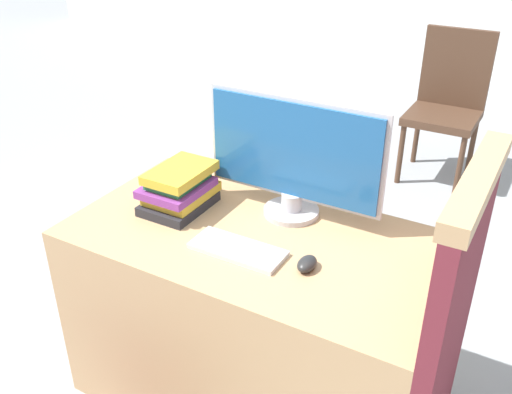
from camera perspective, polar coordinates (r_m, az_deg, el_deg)
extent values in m
cube|color=tan|center=(2.13, -0.01, -12.12)|extent=(1.27, 0.69, 0.73)
cube|color=maroon|center=(1.81, 18.11, -14.90)|extent=(0.05, 0.58, 1.10)
cube|color=tan|center=(1.49, 21.40, 1.50)|extent=(0.07, 0.58, 0.05)
cylinder|color=#B7B7BC|center=(2.03, 3.55, -1.42)|extent=(0.20, 0.20, 0.02)
cylinder|color=#B7B7BC|center=(2.01, 3.59, -0.42)|extent=(0.07, 0.07, 0.06)
cube|color=#B7B7BC|center=(1.92, 3.83, 4.77)|extent=(0.64, 0.01, 0.36)
cube|color=#1E5693|center=(1.92, 3.76, 4.72)|extent=(0.62, 0.02, 0.33)
cube|color=silver|center=(1.82, -1.72, -5.32)|extent=(0.31, 0.13, 0.02)
ellipsoid|color=#262626|center=(1.74, 5.12, -6.66)|extent=(0.05, 0.08, 0.04)
cube|color=#232328|center=(2.07, -7.73, -0.66)|extent=(0.19, 0.25, 0.03)
cube|color=gold|center=(2.07, -7.43, 0.39)|extent=(0.18, 0.25, 0.03)
cube|color=#7A3384|center=(2.04, -7.94, 0.94)|extent=(0.20, 0.24, 0.03)
cube|color=#2D7F42|center=(2.04, -7.81, 1.71)|extent=(0.15, 0.20, 0.03)
cube|color=gold|center=(2.02, -7.60, 2.45)|extent=(0.17, 0.25, 0.03)
cylinder|color=#4C3323|center=(3.87, 14.25, 4.16)|extent=(0.04, 0.04, 0.41)
cylinder|color=#4C3323|center=(3.81, 19.69, 2.88)|extent=(0.04, 0.04, 0.41)
cylinder|color=#4C3323|center=(4.21, 15.76, 5.98)|extent=(0.04, 0.04, 0.41)
cylinder|color=#4C3323|center=(4.15, 20.79, 4.82)|extent=(0.04, 0.04, 0.41)
cube|color=#4C3323|center=(3.92, 18.12, 7.58)|extent=(0.44, 0.44, 0.05)
cube|color=#4C3323|center=(4.03, 19.40, 12.10)|extent=(0.44, 0.04, 0.51)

